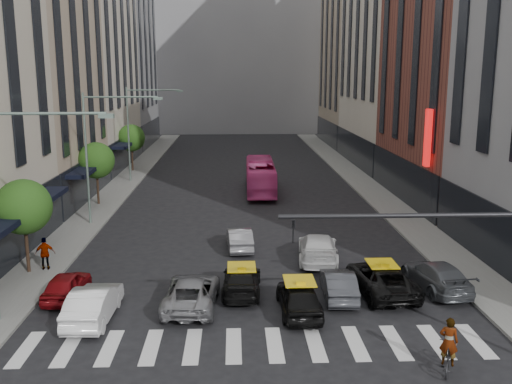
{
  "coord_description": "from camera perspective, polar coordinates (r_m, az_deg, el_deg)",
  "views": [
    {
      "loc": [
        -0.95,
        -19.06,
        10.42
      ],
      "look_at": [
        0.28,
        11.63,
        4.0
      ],
      "focal_mm": 40.0,
      "sensor_mm": 36.0,
      "label": 1
    }
  ],
  "objects": [
    {
      "name": "streetlamp_far",
      "position": [
        55.99,
        -11.73,
        6.93
      ],
      "size": [
        5.38,
        0.25,
        9.0
      ],
      "color": "gray",
      "rests_on": "sidewalk_left"
    },
    {
      "name": "car_grey_curb",
      "position": [
        29.51,
        17.56,
        -7.98
      ],
      "size": [
        2.6,
        5.11,
        1.42
      ],
      "primitive_type": "imported",
      "rotation": [
        0.0,
        0.0,
        3.27
      ],
      "color": "#45494E",
      "rests_on": "ground"
    },
    {
      "name": "car_red",
      "position": [
        28.6,
        -18.41,
        -8.82
      ],
      "size": [
        1.7,
        3.84,
        1.28
      ],
      "primitive_type": "imported",
      "rotation": [
        0.0,
        0.0,
        3.09
      ],
      "color": "maroon",
      "rests_on": "ground"
    },
    {
      "name": "tree_mid",
      "position": [
        46.84,
        -15.69,
        3.05
      ],
      "size": [
        2.88,
        2.88,
        4.95
      ],
      "color": "black",
      "rests_on": "sidewalk_left"
    },
    {
      "name": "car_row2_left",
      "position": [
        34.46,
        -1.66,
        -4.65
      ],
      "size": [
        1.67,
        4.12,
        1.33
      ],
      "primitive_type": "imported",
      "rotation": [
        0.0,
        0.0,
        3.21
      ],
      "color": "#A0A0A5",
      "rests_on": "ground"
    },
    {
      "name": "streetlamp_near",
      "position": [
        25.2,
        -23.41,
        0.5
      ],
      "size": [
        5.38,
        0.25,
        9.0
      ],
      "color": "gray",
      "rests_on": "sidewalk_left"
    },
    {
      "name": "pedestrian_far",
      "position": [
        32.43,
        -20.34,
        -5.79
      ],
      "size": [
        1.09,
        0.6,
        1.76
      ],
      "primitive_type": "imported",
      "rotation": [
        0.0,
        0.0,
        3.31
      ],
      "color": "gray",
      "rests_on": "sidewalk_left"
    },
    {
      "name": "taxi_left",
      "position": [
        27.78,
        -1.44,
        -8.8
      ],
      "size": [
        2.02,
        4.53,
        1.29
      ],
      "primitive_type": "imported",
      "rotation": [
        0.0,
        0.0,
        3.09
      ],
      "color": "black",
      "rests_on": "ground"
    },
    {
      "name": "bus",
      "position": [
        50.63,
        0.45,
        1.59
      ],
      "size": [
        2.61,
        10.4,
        2.88
      ],
      "primitive_type": "imported",
      "rotation": [
        0.0,
        0.0,
        3.12
      ],
      "color": "#F2479C",
      "rests_on": "ground"
    },
    {
      "name": "building_right_b",
      "position": [
        49.51,
        19.58,
        14.13
      ],
      "size": [
        8.0,
        18.0,
        26.0
      ],
      "primitive_type": "cube",
      "color": "brown",
      "rests_on": "ground"
    },
    {
      "name": "liberty_sign",
      "position": [
        41.58,
        16.81,
        5.2
      ],
      "size": [
        0.3,
        0.7,
        4.0
      ],
      "color": "red",
      "rests_on": "ground"
    },
    {
      "name": "building_far",
      "position": [
        104.34,
        -1.84,
        15.96
      ],
      "size": [
        30.0,
        10.0,
        36.0
      ],
      "primitive_type": "cube",
      "color": "gray",
      "rests_on": "ground"
    },
    {
      "name": "taxi_right",
      "position": [
        28.38,
        12.41,
        -8.45
      ],
      "size": [
        2.88,
        5.45,
        1.46
      ],
      "primitive_type": "imported",
      "rotation": [
        0.0,
        0.0,
        3.23
      ],
      "color": "black",
      "rests_on": "ground"
    },
    {
      "name": "building_left_c",
      "position": [
        67.44,
        -16.88,
        17.77
      ],
      "size": [
        8.0,
        20.0,
        36.0
      ],
      "primitive_type": "cube",
      "color": "beige",
      "rests_on": "ground"
    },
    {
      "name": "streetlamp_mid",
      "position": [
        40.36,
        -15.36,
        4.96
      ],
      "size": [
        5.38,
        0.25,
        9.0
      ],
      "color": "gray",
      "rests_on": "sidewalk_left"
    },
    {
      "name": "sidewalk_left",
      "position": [
        51.24,
        -14.13,
        -0.21
      ],
      "size": [
        3.0,
        96.0,
        0.15
      ],
      "primitive_type": "cube",
      "color": "slate",
      "rests_on": "ground"
    },
    {
      "name": "car_row2_right",
      "position": [
        32.49,
        6.19,
        -5.55
      ],
      "size": [
        2.71,
        5.48,
        1.53
      ],
      "primitive_type": "imported",
      "rotation": [
        0.0,
        0.0,
        3.03
      ],
      "color": "white",
      "rests_on": "ground"
    },
    {
      "name": "building_left_d",
      "position": [
        85.7,
        -13.53,
        14.55
      ],
      "size": [
        8.0,
        18.0,
        30.0
      ],
      "primitive_type": "cube",
      "color": "gray",
      "rests_on": "ground"
    },
    {
      "name": "car_silver",
      "position": [
        26.39,
        -6.47,
        -9.91
      ],
      "size": [
        2.56,
        5.09,
        1.38
      ],
      "primitive_type": "imported",
      "rotation": [
        0.0,
        0.0,
        3.09
      ],
      "color": "gray",
      "rests_on": "ground"
    },
    {
      "name": "ground",
      "position": [
        21.74,
        0.52,
        -16.83
      ],
      "size": [
        160.0,
        160.0,
        0.0
      ],
      "primitive_type": "plane",
      "color": "black",
      "rests_on": "ground"
    },
    {
      "name": "tree_near",
      "position": [
        31.75,
        -22.22,
        -1.4
      ],
      "size": [
        2.88,
        2.88,
        4.95
      ],
      "color": "black",
      "rests_on": "sidewalk_left"
    },
    {
      "name": "rider",
      "position": [
        21.58,
        18.84,
        -12.26
      ],
      "size": [
        0.77,
        0.65,
        1.78
      ],
      "primitive_type": "imported",
      "rotation": [
        0.0,
        0.0,
        2.74
      ],
      "color": "gray",
      "rests_on": "motorcycle"
    },
    {
      "name": "motorcycle",
      "position": [
        22.16,
        18.6,
        -15.51
      ],
      "size": [
        1.31,
        1.93,
        0.96
      ],
      "primitive_type": "imported",
      "rotation": [
        0.0,
        0.0,
        2.74
      ],
      "color": "black",
      "rests_on": "ground"
    },
    {
      "name": "traffic_signal",
      "position": [
        20.89,
        22.38,
        -5.65
      ],
      "size": [
        10.1,
        0.2,
        6.0
      ],
      "color": "black",
      "rests_on": "ground"
    },
    {
      "name": "tree_far",
      "position": [
        62.39,
        -12.35,
        5.3
      ],
      "size": [
        2.88,
        2.88,
        4.95
      ],
      "color": "black",
      "rests_on": "sidewalk_left"
    },
    {
      "name": "car_white_front",
      "position": [
        25.83,
        -15.94,
        -10.65
      ],
      "size": [
        1.76,
        4.63,
        1.51
      ],
      "primitive_type": "imported",
      "rotation": [
        0.0,
        0.0,
        3.11
      ],
      "color": "white",
      "rests_on": "ground"
    },
    {
      "name": "car_grey_mid",
      "position": [
        27.47,
        8.24,
        -9.11
      ],
      "size": [
        1.6,
        4.13,
        1.34
      ],
      "primitive_type": "imported",
      "rotation": [
        0.0,
        0.0,
        3.1
      ],
      "color": "#393A3F",
      "rests_on": "ground"
    },
    {
      "name": "sidewalk_right",
      "position": [
        51.66,
        11.69,
        0.0
      ],
      "size": [
        3.0,
        96.0,
        0.15
      ],
      "primitive_type": "cube",
      "color": "slate",
      "rests_on": "ground"
    },
    {
      "name": "building_right_d",
      "position": [
        86.03,
        10.05,
        14.01
      ],
      "size": [
        8.0,
        18.0,
        28.0
      ],
      "primitive_type": "cube",
      "color": "tan",
      "rests_on": "ground"
    },
    {
      "name": "building_left_b",
      "position": [
        49.75,
        -21.68,
        12.81
      ],
      "size": [
        8.0,
        16.0,
        24.0
      ],
      "primitive_type": "cube",
      "color": "tan",
      "rests_on": "ground"
    },
    {
      "name": "taxi_center",
      "position": [
        25.61,
        4.34,
        -10.44
      ],
      "size": [
        1.84,
        4.37,
        1.48
      ],
      "primitive_type": "imported",
      "rotation": [
        0.0,
        0.0,
        3.16
      ],
      "color": "black",
      "rests_on": "ground"
    }
  ]
}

